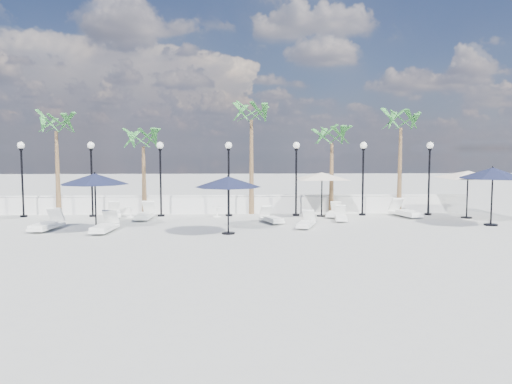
{
  "coord_description": "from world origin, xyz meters",
  "views": [
    {
      "loc": [
        0.45,
        -19.24,
        3.5
      ],
      "look_at": [
        1.3,
        3.62,
        1.5
      ],
      "focal_mm": 35.0,
      "sensor_mm": 36.0,
      "label": 1
    }
  ],
  "objects_px": {
    "lounger_2": "(114,213)",
    "lounger_8": "(405,212)",
    "lounger_0": "(47,224)",
    "parasol_cream_sq_a": "(322,173)",
    "parasol_navy_right": "(493,173)",
    "lounger_1": "(145,214)",
    "lounger_5": "(271,218)",
    "lounger_6": "(341,216)",
    "lounger_7": "(334,213)",
    "lounger_3": "(105,226)",
    "parasol_cream_sq_b": "(468,171)",
    "parasol_navy_left": "(95,179)",
    "lounger_4": "(306,223)",
    "parasol_navy_mid": "(228,182)"
  },
  "relations": [
    {
      "from": "lounger_3",
      "to": "lounger_5",
      "type": "height_order",
      "value": "lounger_3"
    },
    {
      "from": "parasol_cream_sq_b",
      "to": "parasol_navy_left",
      "type": "bearing_deg",
      "value": -168.68
    },
    {
      "from": "lounger_6",
      "to": "parasol_cream_sq_a",
      "type": "height_order",
      "value": "parasol_cream_sq_a"
    },
    {
      "from": "lounger_2",
      "to": "parasol_navy_right",
      "type": "height_order",
      "value": "parasol_navy_right"
    },
    {
      "from": "lounger_6",
      "to": "lounger_0",
      "type": "bearing_deg",
      "value": -161.9
    },
    {
      "from": "lounger_0",
      "to": "lounger_7",
      "type": "relative_size",
      "value": 1.19
    },
    {
      "from": "lounger_7",
      "to": "parasol_cream_sq_b",
      "type": "relative_size",
      "value": 0.36
    },
    {
      "from": "lounger_2",
      "to": "parasol_navy_mid",
      "type": "relative_size",
      "value": 0.7
    },
    {
      "from": "lounger_1",
      "to": "parasol_navy_mid",
      "type": "xyz_separation_m",
      "value": [
        4.17,
        -4.29,
        1.88
      ]
    },
    {
      "from": "parasol_navy_left",
      "to": "lounger_0",
      "type": "bearing_deg",
      "value": 168.84
    },
    {
      "from": "lounger_6",
      "to": "parasol_navy_mid",
      "type": "bearing_deg",
      "value": -138.99
    },
    {
      "from": "lounger_0",
      "to": "parasol_cream_sq_a",
      "type": "bearing_deg",
      "value": 24.18
    },
    {
      "from": "lounger_4",
      "to": "lounger_8",
      "type": "distance_m",
      "value": 6.46
    },
    {
      "from": "parasol_navy_right",
      "to": "parasol_navy_left",
      "type": "bearing_deg",
      "value": -176.45
    },
    {
      "from": "parasol_navy_mid",
      "to": "lounger_7",
      "type": "bearing_deg",
      "value": 42.51
    },
    {
      "from": "lounger_6",
      "to": "lounger_8",
      "type": "distance_m",
      "value": 3.8
    },
    {
      "from": "lounger_0",
      "to": "lounger_4",
      "type": "distance_m",
      "value": 11.2
    },
    {
      "from": "lounger_6",
      "to": "parasol_navy_right",
      "type": "distance_m",
      "value": 7.09
    },
    {
      "from": "lounger_5",
      "to": "parasol_navy_right",
      "type": "xyz_separation_m",
      "value": [
        9.95,
        -1.17,
        2.15
      ]
    },
    {
      "from": "lounger_2",
      "to": "lounger_5",
      "type": "bearing_deg",
      "value": -30.61
    },
    {
      "from": "lounger_4",
      "to": "lounger_8",
      "type": "relative_size",
      "value": 0.81
    },
    {
      "from": "lounger_3",
      "to": "parasol_cream_sq_a",
      "type": "xyz_separation_m",
      "value": [
        9.9,
        4.61,
        2.0
      ]
    },
    {
      "from": "lounger_4",
      "to": "lounger_6",
      "type": "bearing_deg",
      "value": 64.48
    },
    {
      "from": "lounger_2",
      "to": "parasol_navy_left",
      "type": "bearing_deg",
      "value": -100.98
    },
    {
      "from": "lounger_0",
      "to": "parasol_cream_sq_a",
      "type": "height_order",
      "value": "parasol_cream_sq_a"
    },
    {
      "from": "parasol_navy_right",
      "to": "lounger_7",
      "type": "bearing_deg",
      "value": 155.11
    },
    {
      "from": "lounger_0",
      "to": "parasol_cream_sq_a",
      "type": "distance_m",
      "value": 13.28
    },
    {
      "from": "lounger_7",
      "to": "lounger_1",
      "type": "bearing_deg",
      "value": -156.23
    },
    {
      "from": "lounger_2",
      "to": "parasol_cream_sq_b",
      "type": "bearing_deg",
      "value": -18.07
    },
    {
      "from": "lounger_1",
      "to": "parasol_cream_sq_b",
      "type": "height_order",
      "value": "parasol_cream_sq_b"
    },
    {
      "from": "lounger_8",
      "to": "lounger_0",
      "type": "bearing_deg",
      "value": 176.42
    },
    {
      "from": "lounger_5",
      "to": "lounger_4",
      "type": "bearing_deg",
      "value": -66.94
    },
    {
      "from": "lounger_6",
      "to": "parasol_navy_mid",
      "type": "xyz_separation_m",
      "value": [
        -5.38,
        -3.48,
        1.92
      ]
    },
    {
      "from": "lounger_4",
      "to": "parasol_navy_left",
      "type": "relative_size",
      "value": 0.64
    },
    {
      "from": "lounger_7",
      "to": "lounger_8",
      "type": "height_order",
      "value": "lounger_8"
    },
    {
      "from": "lounger_0",
      "to": "lounger_3",
      "type": "distance_m",
      "value": 2.69
    },
    {
      "from": "parasol_navy_left",
      "to": "parasol_cream_sq_b",
      "type": "height_order",
      "value": "parasol_cream_sq_b"
    },
    {
      "from": "parasol_navy_right",
      "to": "parasol_cream_sq_b",
      "type": "height_order",
      "value": "parasol_navy_right"
    },
    {
      "from": "lounger_2",
      "to": "lounger_8",
      "type": "bearing_deg",
      "value": -16.65
    },
    {
      "from": "lounger_8",
      "to": "parasol_navy_right",
      "type": "bearing_deg",
      "value": -60.49
    },
    {
      "from": "parasol_cream_sq_a",
      "to": "lounger_7",
      "type": "bearing_deg",
      "value": -24.38
    },
    {
      "from": "lounger_3",
      "to": "parasol_navy_left",
      "type": "xyz_separation_m",
      "value": [
        -0.41,
        0.19,
        1.97
      ]
    },
    {
      "from": "lounger_6",
      "to": "parasol_navy_left",
      "type": "bearing_deg",
      "value": -157.78
    },
    {
      "from": "lounger_3",
      "to": "parasol_navy_mid",
      "type": "relative_size",
      "value": 0.77
    },
    {
      "from": "parasol_navy_right",
      "to": "parasol_cream_sq_b",
      "type": "bearing_deg",
      "value": 90.0
    },
    {
      "from": "lounger_4",
      "to": "lounger_7",
      "type": "height_order",
      "value": "lounger_7"
    },
    {
      "from": "lounger_5",
      "to": "lounger_6",
      "type": "relative_size",
      "value": 1.06
    },
    {
      "from": "lounger_3",
      "to": "parasol_cream_sq_a",
      "type": "height_order",
      "value": "parasol_cream_sq_a"
    },
    {
      "from": "lounger_1",
      "to": "lounger_5",
      "type": "distance_m",
      "value": 6.28
    },
    {
      "from": "parasol_navy_left",
      "to": "lounger_1",
      "type": "bearing_deg",
      "value": 68.43
    }
  ]
}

